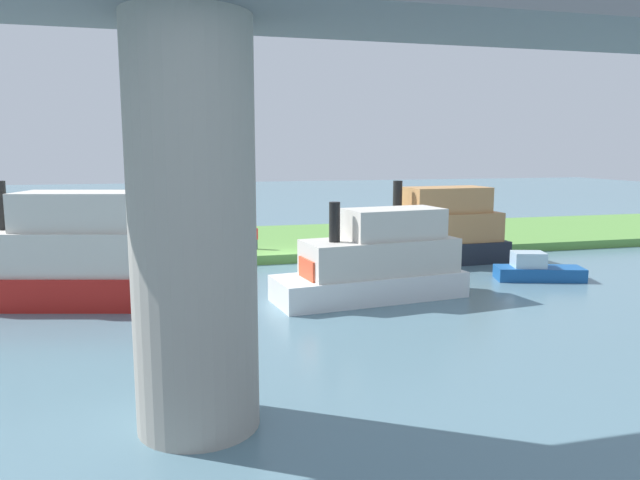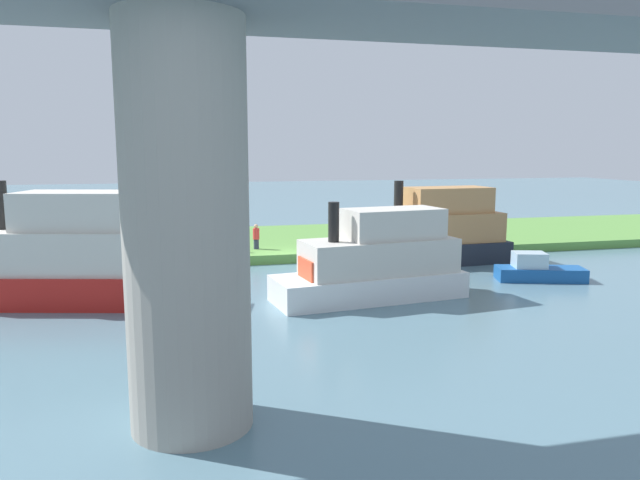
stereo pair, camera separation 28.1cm
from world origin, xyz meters
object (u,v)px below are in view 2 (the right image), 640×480
object	(u,v)px
bridge_pylon	(186,230)
houseboat_blue	(376,263)
person_on_bank	(256,236)
mooring_post	(240,246)
motorboat_white	(433,233)
skiff_small	(538,270)
motorboat_red	(61,258)

from	to	relation	value
bridge_pylon	houseboat_blue	xyz separation A→B (m)	(-7.61, -9.63, -2.86)
person_on_bank	mooring_post	world-z (taller)	person_on_bank
person_on_bank	motorboat_white	size ratio (longest dim) A/B	0.16
bridge_pylon	mooring_post	bearing A→B (deg)	-99.51
person_on_bank	houseboat_blue	bearing A→B (deg)	108.43
mooring_post	skiff_small	bearing A→B (deg)	147.76
bridge_pylon	houseboat_blue	world-z (taller)	bridge_pylon
bridge_pylon	motorboat_red	xyz separation A→B (m)	(4.58, -12.01, -2.55)
person_on_bank	bridge_pylon	bearing A→B (deg)	78.07
motorboat_white	bridge_pylon	bearing A→B (deg)	50.92
bridge_pylon	skiff_small	world-z (taller)	bridge_pylon
bridge_pylon	motorboat_white	bearing A→B (deg)	-129.08
bridge_pylon	skiff_small	xyz separation A→B (m)	(-15.98, -10.97, -3.87)
motorboat_red	houseboat_blue	world-z (taller)	motorboat_red
skiff_small	mooring_post	bearing A→B (deg)	-32.24
bridge_pylon	mooring_post	world-z (taller)	bridge_pylon
mooring_post	skiff_small	world-z (taller)	skiff_small
motorboat_red	skiff_small	bearing A→B (deg)	177.10
motorboat_red	houseboat_blue	distance (m)	12.42
skiff_small	bridge_pylon	bearing A→B (deg)	34.47
motorboat_white	skiff_small	size ratio (longest dim) A/B	2.10
mooring_post	motorboat_red	xyz separation A→B (m)	(7.77, 7.02, 0.92)
motorboat_red	skiff_small	distance (m)	20.63
motorboat_red	bridge_pylon	bearing A→B (deg)	110.87
motorboat_white	houseboat_blue	world-z (taller)	motorboat_white
motorboat_red	houseboat_blue	xyz separation A→B (m)	(-12.19, 2.38, -0.30)
motorboat_red	person_on_bank	bearing A→B (deg)	-138.17
bridge_pylon	motorboat_white	xyz separation A→B (m)	(-13.09, -16.12, -2.70)
motorboat_red	skiff_small	world-z (taller)	motorboat_red
bridge_pylon	person_on_bank	bearing A→B (deg)	-101.93
person_on_bank	houseboat_blue	xyz separation A→B (m)	(-3.41, 10.24, 0.27)
motorboat_white	houseboat_blue	distance (m)	8.49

